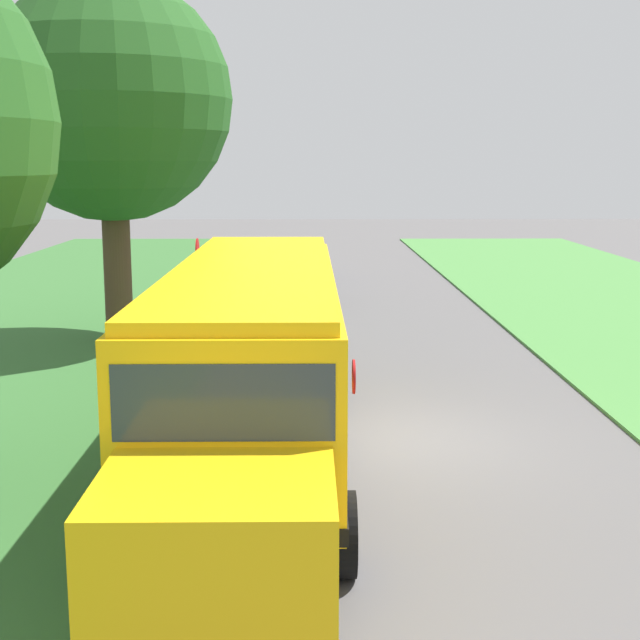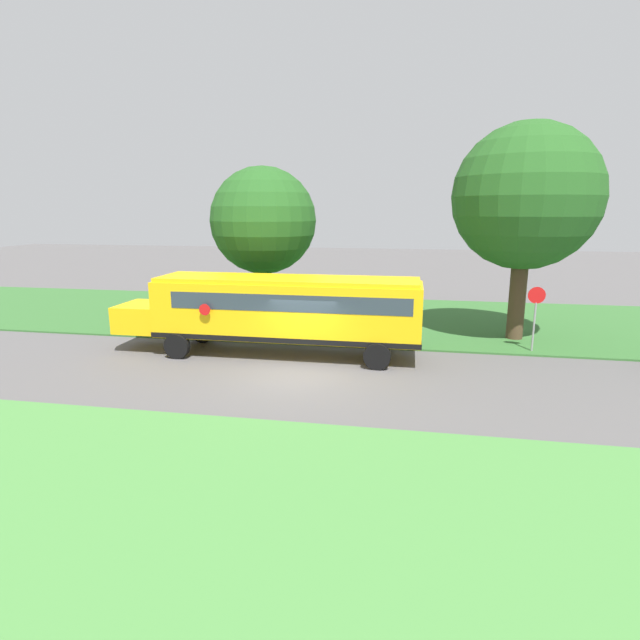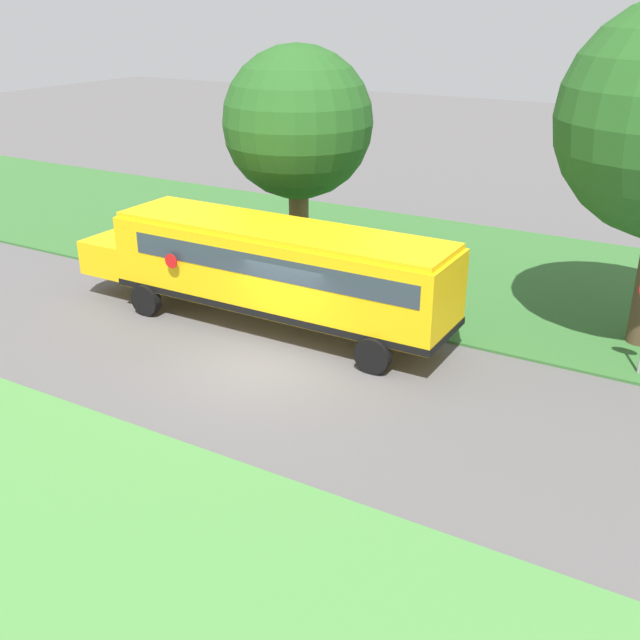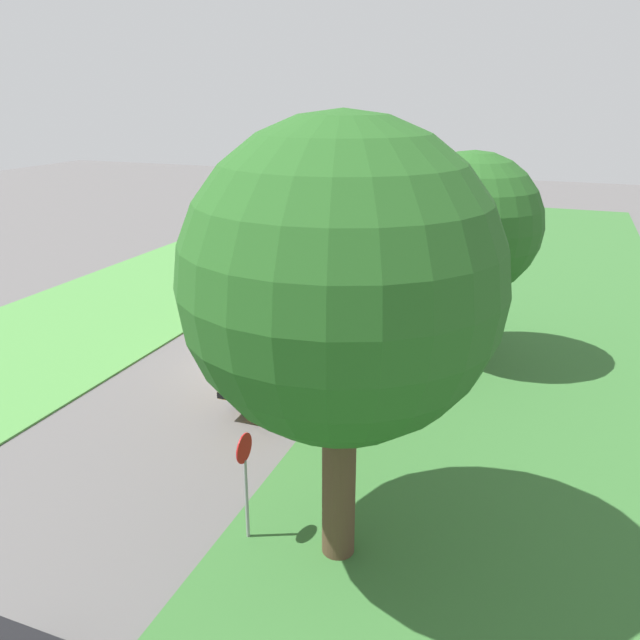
% 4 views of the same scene
% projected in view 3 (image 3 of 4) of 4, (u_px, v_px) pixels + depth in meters
% --- Properties ---
extents(ground_plane, '(120.00, 120.00, 0.00)m').
position_uv_depth(ground_plane, '(260.00, 367.00, 20.15)').
color(ground_plane, '#565454').
extents(grass_verge, '(12.00, 80.00, 0.08)m').
position_uv_depth(grass_verge, '(410.00, 262.00, 28.08)').
color(grass_verge, '#33662D').
rests_on(grass_verge, ground).
extents(school_bus, '(2.84, 12.42, 3.16)m').
position_uv_depth(school_bus, '(272.00, 266.00, 21.93)').
color(school_bus, yellow).
rests_on(school_bus, ground).
extents(oak_tree_beside_bus, '(5.17, 5.17, 7.83)m').
position_uv_depth(oak_tree_beside_bus, '(299.00, 121.00, 25.42)').
color(oak_tree_beside_bus, brown).
rests_on(oak_tree_beside_bus, ground).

